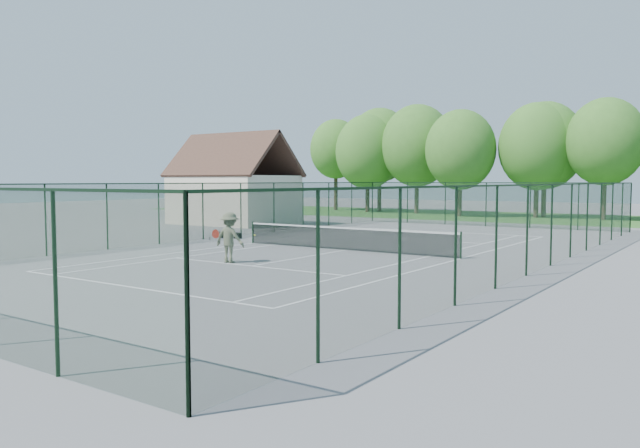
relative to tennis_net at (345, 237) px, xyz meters
The scene contains 10 objects.
ground 0.58m from the tennis_net, ahead, with size 140.00×140.00×0.00m, color slate.
grass_far 30.01m from the tennis_net, 90.00° to the left, with size 80.00×16.00×0.01m, color #38702A.
court_lines 0.57m from the tennis_net, ahead, with size 11.05×23.85×0.01m.
tennis_net is the anchor object (origin of this frame).
fence_enclosure 0.98m from the tennis_net, ahead, with size 18.05×36.05×3.02m.
utility_building 19.04m from the tennis_net, 147.99° to the left, with size 8.60×6.27×6.63m.
tree_line_far 30.48m from the tennis_net, 90.00° to the left, with size 39.40×6.40×9.70m.
sports_bag_a 8.83m from the tennis_net, behind, with size 0.42×0.25×0.34m, color black.
sports_bag_b 8.01m from the tennis_net, 169.42° to the left, with size 0.40×0.24×0.31m, color black.
tennis_player 6.30m from the tennis_net, 102.22° to the right, with size 1.81×0.94×1.92m.
Camera 1 is at (15.06, -23.65, 3.14)m, focal length 35.00 mm.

